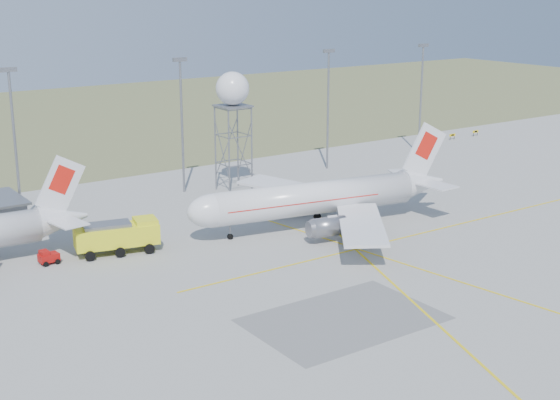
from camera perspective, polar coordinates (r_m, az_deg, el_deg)
grass_strip at (r=191.60m, az=-14.84°, el=5.68°), size 400.00×120.00×0.03m
mast_a at (r=109.52m, az=-18.89°, el=4.77°), size 2.20×0.50×20.50m
mast_b at (r=118.65m, az=-7.21°, el=6.24°), size 2.20×0.50×20.50m
mast_c at (r=133.78m, az=3.54°, el=7.36°), size 2.20×0.50×20.50m
mast_d at (r=148.31m, az=10.30°, el=7.94°), size 2.20×0.50×20.50m
taxi_sign_near at (r=165.27m, az=12.50°, el=4.64°), size 1.60×0.17×1.20m
taxi_sign_far at (r=170.41m, az=14.11°, el=4.86°), size 1.60×0.17×1.20m
airliner_main at (r=101.74m, az=2.80°, el=0.12°), size 37.56×36.06×12.81m
radar_tower at (r=119.21m, az=-3.45°, el=5.51°), size 5.07×5.07×18.35m
fire_truck at (r=94.46m, az=-11.68°, el=-2.71°), size 10.26×5.65×3.91m
baggage_tug at (r=93.05m, az=-16.58°, el=-4.12°), size 2.29×1.89×1.70m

